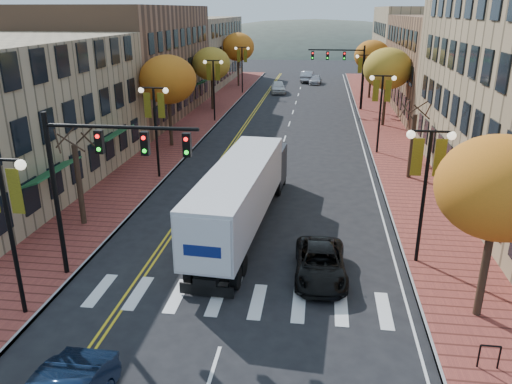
% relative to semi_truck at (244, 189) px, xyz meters
% --- Properties ---
extents(ground, '(200.00, 200.00, 0.00)m').
position_rel_semi_truck_xyz_m(ground, '(0.66, -8.86, -2.14)').
color(ground, black).
rests_on(ground, ground).
extents(sidewalk_left, '(4.00, 85.00, 0.15)m').
position_rel_semi_truck_xyz_m(sidewalk_left, '(-8.34, 23.64, -2.06)').
color(sidewalk_left, brown).
rests_on(sidewalk_left, ground).
extents(sidewalk_right, '(4.00, 85.00, 0.15)m').
position_rel_semi_truck_xyz_m(sidewalk_right, '(9.66, 23.64, -2.06)').
color(sidewalk_right, brown).
rests_on(sidewalk_right, ground).
extents(building_left_mid, '(12.00, 24.00, 11.00)m').
position_rel_semi_truck_xyz_m(building_left_mid, '(-16.34, 27.14, 3.36)').
color(building_left_mid, brown).
rests_on(building_left_mid, ground).
extents(building_left_far, '(12.00, 26.00, 9.50)m').
position_rel_semi_truck_xyz_m(building_left_far, '(-16.34, 52.14, 2.61)').
color(building_left_far, '#9E8966').
rests_on(building_left_far, ground).
extents(building_right_mid, '(15.00, 24.00, 10.00)m').
position_rel_semi_truck_xyz_m(building_right_mid, '(19.16, 33.14, 2.86)').
color(building_right_mid, brown).
rests_on(building_right_mid, ground).
extents(building_right_far, '(15.00, 20.00, 11.00)m').
position_rel_semi_truck_xyz_m(building_right_far, '(19.16, 55.14, 3.36)').
color(building_right_far, '#9E8966').
rests_on(building_right_far, ground).
extents(tree_left_a, '(0.28, 0.28, 4.20)m').
position_rel_semi_truck_xyz_m(tree_left_a, '(-8.34, -0.86, 0.11)').
color(tree_left_a, '#382619').
rests_on(tree_left_a, sidewalk_left).
extents(tree_left_b, '(4.48, 4.48, 7.21)m').
position_rel_semi_truck_xyz_m(tree_left_b, '(-8.34, 15.14, 3.31)').
color(tree_left_b, '#382619').
rests_on(tree_left_b, sidewalk_left).
extents(tree_left_c, '(4.16, 4.16, 6.69)m').
position_rel_semi_truck_xyz_m(tree_left_c, '(-8.34, 31.14, 2.92)').
color(tree_left_c, '#382619').
rests_on(tree_left_c, sidewalk_left).
extents(tree_left_d, '(4.61, 4.61, 7.42)m').
position_rel_semi_truck_xyz_m(tree_left_d, '(-8.34, 49.14, 3.47)').
color(tree_left_d, '#382619').
rests_on(tree_left_d, sidewalk_left).
extents(tree_right_a, '(4.16, 4.16, 6.69)m').
position_rel_semi_truck_xyz_m(tree_right_a, '(9.66, -6.86, 2.92)').
color(tree_right_a, '#382619').
rests_on(tree_right_a, sidewalk_right).
extents(tree_right_b, '(0.28, 0.28, 4.20)m').
position_rel_semi_truck_xyz_m(tree_right_b, '(9.66, 9.14, 0.11)').
color(tree_right_b, '#382619').
rests_on(tree_right_b, sidewalk_right).
extents(tree_right_c, '(4.48, 4.48, 7.21)m').
position_rel_semi_truck_xyz_m(tree_right_c, '(9.66, 25.14, 3.31)').
color(tree_right_c, '#382619').
rests_on(tree_right_c, sidewalk_right).
extents(tree_right_d, '(4.35, 4.35, 7.00)m').
position_rel_semi_truck_xyz_m(tree_right_d, '(9.66, 41.14, 3.15)').
color(tree_right_d, '#382619').
rests_on(tree_right_d, sidewalk_right).
extents(lamp_left_a, '(1.96, 0.36, 6.05)m').
position_rel_semi_truck_xyz_m(lamp_left_a, '(-6.84, -8.86, 2.16)').
color(lamp_left_a, black).
rests_on(lamp_left_a, ground).
extents(lamp_left_b, '(1.96, 0.36, 6.05)m').
position_rel_semi_truck_xyz_m(lamp_left_b, '(-6.84, 7.14, 2.16)').
color(lamp_left_b, black).
rests_on(lamp_left_b, ground).
extents(lamp_left_c, '(1.96, 0.36, 6.05)m').
position_rel_semi_truck_xyz_m(lamp_left_c, '(-6.84, 25.14, 2.16)').
color(lamp_left_c, black).
rests_on(lamp_left_c, ground).
extents(lamp_left_d, '(1.96, 0.36, 6.05)m').
position_rel_semi_truck_xyz_m(lamp_left_d, '(-6.84, 43.14, 2.16)').
color(lamp_left_d, black).
rests_on(lamp_left_d, ground).
extents(lamp_right_a, '(1.96, 0.36, 6.05)m').
position_rel_semi_truck_xyz_m(lamp_right_a, '(8.16, -2.86, 2.16)').
color(lamp_right_a, black).
rests_on(lamp_right_a, ground).
extents(lamp_right_b, '(1.96, 0.36, 6.05)m').
position_rel_semi_truck_xyz_m(lamp_right_b, '(8.16, 15.14, 2.16)').
color(lamp_right_b, black).
rests_on(lamp_right_b, ground).
extents(lamp_right_c, '(1.96, 0.36, 6.05)m').
position_rel_semi_truck_xyz_m(lamp_right_c, '(8.16, 33.14, 2.16)').
color(lamp_right_c, black).
rests_on(lamp_right_c, ground).
extents(traffic_mast_near, '(6.10, 0.35, 7.00)m').
position_rel_semi_truck_xyz_m(traffic_mast_near, '(-4.82, -5.86, 2.79)').
color(traffic_mast_near, black).
rests_on(traffic_mast_near, ground).
extents(traffic_mast_far, '(6.10, 0.34, 7.00)m').
position_rel_semi_truck_xyz_m(traffic_mast_far, '(6.13, 33.14, 2.79)').
color(traffic_mast_far, black).
rests_on(traffic_mast_far, ground).
extents(semi_truck, '(3.32, 14.74, 3.65)m').
position_rel_semi_truck_xyz_m(semi_truck, '(0.00, 0.00, 0.00)').
color(semi_truck, black).
rests_on(semi_truck, ground).
extents(black_suv, '(2.27, 4.65, 1.27)m').
position_rel_semi_truck_xyz_m(black_suv, '(3.93, -4.64, -1.50)').
color(black_suv, black).
rests_on(black_suv, ground).
extents(car_far_white, '(2.44, 4.87, 1.59)m').
position_rel_semi_truck_xyz_m(car_far_white, '(-2.14, 44.27, -1.34)').
color(car_far_white, silver).
rests_on(car_far_white, ground).
extents(car_far_silver, '(1.99, 4.28, 1.21)m').
position_rel_semi_truck_xyz_m(car_far_silver, '(2.69, 53.74, -1.53)').
color(car_far_silver, '#AEADB5').
rests_on(car_far_silver, ground).
extents(car_far_oncoming, '(2.22, 5.14, 1.64)m').
position_rel_semi_truck_xyz_m(car_far_oncoming, '(1.45, 55.92, -1.31)').
color(car_far_oncoming, '#A2A2A9').
rests_on(car_far_oncoming, ground).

